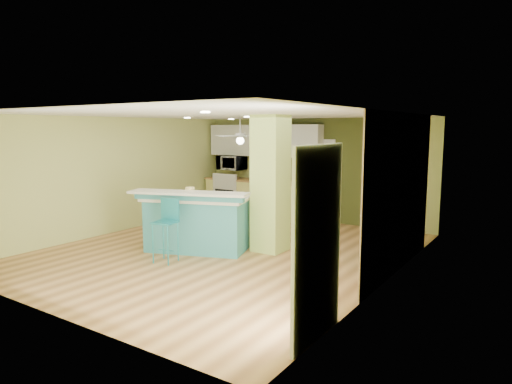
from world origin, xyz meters
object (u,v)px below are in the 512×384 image
at_px(side_counter, 390,235).
at_px(canister, 190,192).
at_px(peninsula, 197,222).
at_px(fruit_bowl, 263,179).
at_px(bar_stool, 167,220).

height_order(side_counter, canister, canister).
relative_size(peninsula, fruit_bowl, 7.19).
xyz_separation_m(bar_stool, canister, (-0.10, 0.70, 0.38)).
height_order(bar_stool, fruit_bowl, bar_stool).
relative_size(bar_stool, fruit_bowl, 3.38).
relative_size(fruit_bowl, canister, 1.64).
height_order(peninsula, fruit_bowl, peninsula).
xyz_separation_m(side_counter, fruit_bowl, (-3.93, 2.06, 0.54)).
bearing_deg(bar_stool, fruit_bowl, 90.81).
bearing_deg(peninsula, bar_stool, -105.50).
bearing_deg(fruit_bowl, bar_stool, -79.41).
distance_m(bar_stool, canister, 0.80).
xyz_separation_m(peninsula, canister, (-0.04, -0.14, 0.57)).
height_order(fruit_bowl, canister, canister).
distance_m(fruit_bowl, canister, 3.57).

